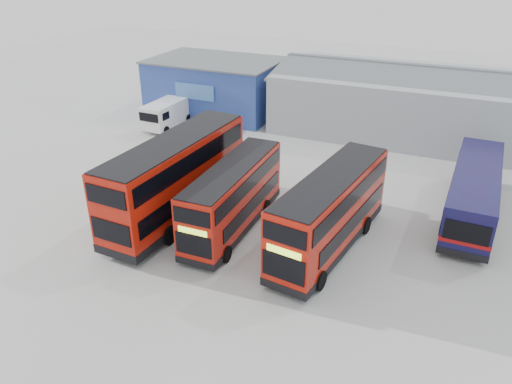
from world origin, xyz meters
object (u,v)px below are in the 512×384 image
(maintenance_shed, at_px, (456,107))
(panel_van, at_px, (167,113))
(double_decker_right, at_px, (330,213))
(office_block, at_px, (216,86))
(double_decker_left, at_px, (177,179))
(single_decker_blue, at_px, (473,194))
(double_decker_centre, at_px, (233,198))

(maintenance_shed, height_order, panel_van, maintenance_shed)
(maintenance_shed, xyz_separation_m, double_decker_right, (-4.73, -21.63, -0.42))
(office_block, xyz_separation_m, double_decker_left, (7.83, -19.78, -0.10))
(office_block, height_order, single_decker_blue, office_block)
(double_decker_right, relative_size, single_decker_blue, 0.93)
(maintenance_shed, distance_m, single_decker_blue, 14.81)
(office_block, bearing_deg, double_decker_right, -48.65)
(double_decker_right, distance_m, panel_van, 23.55)
(maintenance_shed, relative_size, single_decker_blue, 2.67)
(maintenance_shed, height_order, double_decker_left, maintenance_shed)
(double_decker_left, bearing_deg, double_decker_right, -176.31)
(office_block, relative_size, single_decker_blue, 1.07)
(double_decker_centre, bearing_deg, panel_van, 133.19)
(single_decker_blue, bearing_deg, panel_van, -12.81)
(office_block, relative_size, maintenance_shed, 0.40)
(office_block, bearing_deg, double_decker_left, -68.42)
(double_decker_right, bearing_deg, office_block, 139.19)
(double_decker_left, distance_m, double_decker_centre, 3.80)
(double_decker_right, distance_m, single_decker_blue, 9.90)
(maintenance_shed, distance_m, panel_van, 25.24)
(double_decker_left, height_order, single_decker_blue, double_decker_left)
(single_decker_blue, xyz_separation_m, panel_van, (-26.13, 6.61, -0.20))
(double_decker_centre, bearing_deg, office_block, 119.21)
(office_block, xyz_separation_m, maintenance_shed, (22.00, 2.01, 0.02))
(double_decker_left, relative_size, double_decker_centre, 1.25)
(maintenance_shed, height_order, double_decker_centre, maintenance_shed)
(double_decker_centre, distance_m, double_decker_right, 5.68)
(maintenance_shed, xyz_separation_m, double_decker_left, (-14.17, -21.79, -0.13))
(maintenance_shed, bearing_deg, panel_van, -161.53)
(double_decker_centre, height_order, single_decker_blue, double_decker_centre)
(office_block, bearing_deg, maintenance_shed, 5.21)
(double_decker_right, xyz_separation_m, single_decker_blue, (6.95, 7.02, -0.65))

